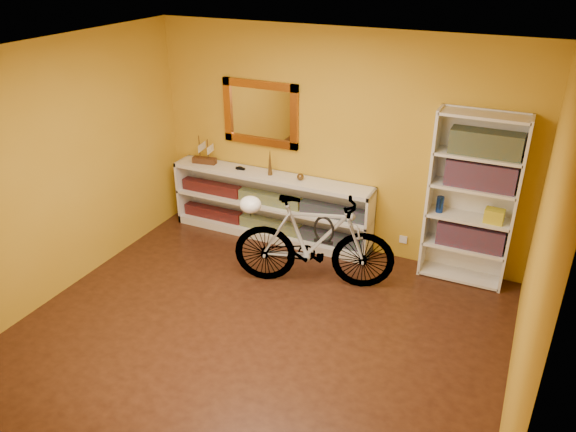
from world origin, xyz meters
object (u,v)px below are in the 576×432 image
at_px(bicycle, 314,242).
at_px(helmet, 250,205).
at_px(bookcase, 471,201).
at_px(console_unit, 271,206).

distance_m(bicycle, helmet, 0.78).
relative_size(bookcase, helmet, 8.01).
bearing_deg(helmet, bookcase, 25.43).
bearing_deg(bicycle, console_unit, 32.43).
relative_size(console_unit, bookcase, 1.37).
xyz_separation_m(console_unit, bicycle, (0.90, -0.78, 0.10)).
bearing_deg(bookcase, bicycle, -151.07).
xyz_separation_m(console_unit, bookcase, (2.35, 0.03, 0.52)).
bearing_deg(console_unit, helmet, -75.34).
distance_m(console_unit, bookcase, 2.41).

